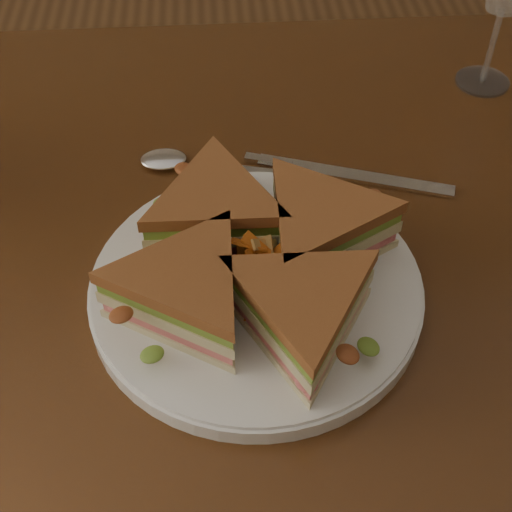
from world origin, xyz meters
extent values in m
cube|color=#341B0B|center=(0.00, 0.00, 0.73)|extent=(1.20, 0.80, 0.04)
cylinder|color=white|center=(0.02, -0.06, 0.76)|extent=(0.29, 0.29, 0.02)
cube|color=silver|center=(0.03, 0.10, 0.75)|extent=(0.13, 0.04, 0.00)
ellipsoid|color=silver|center=(-0.07, 0.12, 0.76)|extent=(0.05, 0.03, 0.01)
cube|color=silver|center=(0.13, 0.09, 0.75)|extent=(0.19, 0.08, 0.00)
cube|color=silver|center=(0.04, 0.12, 0.75)|extent=(0.05, 0.03, 0.00)
cylinder|color=white|center=(0.30, 0.24, 0.75)|extent=(0.06, 0.06, 0.00)
cylinder|color=white|center=(0.30, 0.24, 0.80)|extent=(0.01, 0.01, 0.09)
camera|label=1|loc=(-0.01, -0.45, 1.23)|focal=50.00mm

